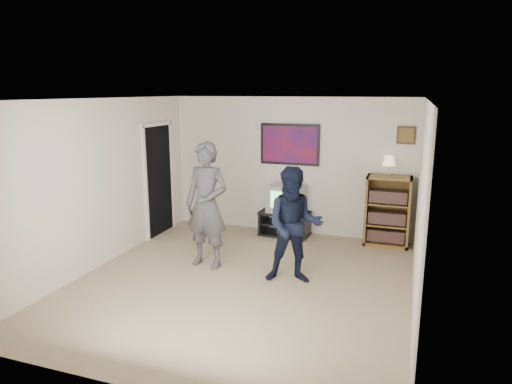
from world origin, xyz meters
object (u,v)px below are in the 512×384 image
Objects in this scene: crt_television at (286,198)px; person_tall at (207,205)px; media_stand at (285,223)px; person_short at (294,226)px; bookshelf at (387,211)px.

person_tall is at bearing -102.50° from crt_television.
person_tall reaches higher than media_stand.
crt_television is at bearing 3.20° from media_stand.
media_stand is 2.16m from person_short.
crt_television is at bearing 94.44° from person_short.
person_tall reaches higher than crt_television.
bookshelf is (1.79, 0.05, 0.38)m from media_stand.
crt_television is at bearing -178.38° from bookshelf.
media_stand is 0.76× the size of bookshelf.
crt_television is 0.49× the size of bookshelf.
crt_television is 0.37× the size of person_short.
bookshelf is 2.32m from person_short.
person_short reaches higher than bookshelf.
person_short is (1.38, -0.15, -0.13)m from person_tall.
media_stand is at bearing 74.95° from person_tall.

